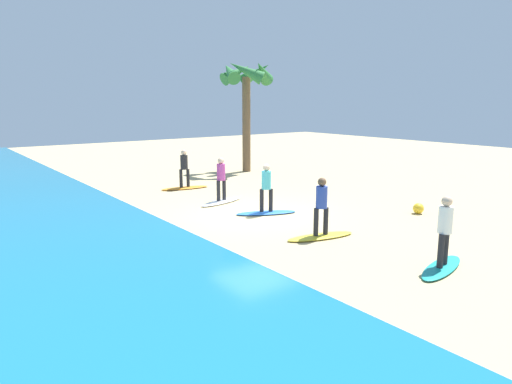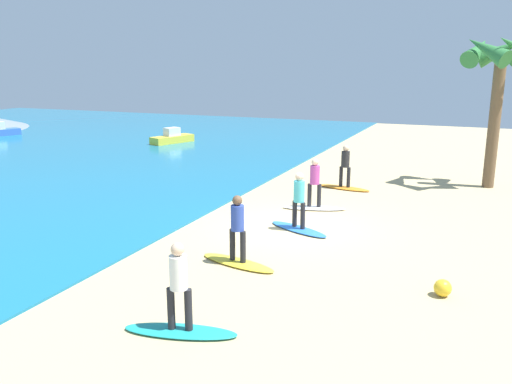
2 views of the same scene
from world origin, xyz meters
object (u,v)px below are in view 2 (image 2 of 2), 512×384
(surfboard_orange, at_px, (344,188))
(boat_yellow, at_px, (172,138))
(surfboard_teal, at_px, (181,331))
(surfer_blue, at_px, (299,196))
(palm_tree, at_px, (501,63))
(surfboard_yellow, at_px, (238,263))
(surfer_white, at_px, (315,179))
(beach_ball, at_px, (443,288))
(surfboard_white, at_px, (314,208))
(surfer_yellow, at_px, (237,224))
(surfboard_blue, at_px, (298,229))
(surfer_teal, at_px, (179,280))
(surfer_orange, at_px, (345,163))

(surfboard_orange, height_order, boat_yellow, boat_yellow)
(surfboard_teal, bearing_deg, surfer_blue, -104.60)
(boat_yellow, bearing_deg, surfer_blue, -136.71)
(palm_tree, bearing_deg, surfboard_yellow, 153.87)
(surfer_white, relative_size, beach_ball, 4.47)
(surfboard_yellow, relative_size, surfboard_orange, 1.00)
(surfboard_white, height_order, surfer_white, surfer_white)
(surfboard_yellow, bearing_deg, surfboard_teal, 110.43)
(surfer_white, height_order, palm_tree, palm_tree)
(surfboard_white, relative_size, surfer_white, 1.28)
(surfer_yellow, bearing_deg, palm_tree, -26.13)
(surfboard_teal, height_order, surfboard_white, same)
(surfboard_teal, height_order, surfboard_blue, same)
(surfer_white, bearing_deg, surfer_yellow, 177.64)
(surfer_white, distance_m, surfboard_orange, 3.49)
(surfboard_white, distance_m, palm_tree, 9.29)
(surfer_teal, distance_m, surfboard_yellow, 3.64)
(surfer_teal, height_order, surfer_orange, same)
(surfboard_orange, distance_m, surfer_orange, 0.99)
(surfboard_yellow, relative_size, surfer_yellow, 1.28)
(surfboard_blue, bearing_deg, surfer_yellow, 105.26)
(surfer_yellow, height_order, surfboard_blue, surfer_yellow)
(surfer_teal, xyz_separation_m, surfboard_yellow, (3.47, 0.48, -0.99))
(surfer_blue, xyz_separation_m, surfboard_white, (2.42, 0.27, -0.99))
(surfboard_white, height_order, beach_ball, beach_ball)
(surfer_yellow, distance_m, boat_yellow, 20.68)
(surfer_orange, distance_m, beach_ball, 9.86)
(surfboard_blue, distance_m, surfboard_white, 2.44)
(surfer_blue, height_order, surfer_orange, same)
(surfboard_white, bearing_deg, beach_ball, 113.71)
(surfboard_white, bearing_deg, boat_yellow, -57.05)
(surfboard_white, xyz_separation_m, surfboard_orange, (3.33, -0.22, 0.00))
(surfboard_teal, bearing_deg, surfer_yellow, -96.61)
(surfer_teal, xyz_separation_m, surfer_orange, (12.37, 0.03, 0.00))
(surfboard_blue, bearing_deg, surfboard_yellow, 105.26)
(surfboard_orange, bearing_deg, surfboard_blue, 100.91)
(surfboard_teal, relative_size, beach_ball, 5.72)
(surfboard_yellow, xyz_separation_m, surfboard_white, (5.56, -0.23, 0.00))
(surfboard_blue, xyz_separation_m, beach_ball, (-3.09, -4.22, 0.14))
(surfer_orange, bearing_deg, surfer_white, 176.22)
(surfboard_teal, distance_m, surfboard_yellow, 3.50)
(surfboard_white, bearing_deg, surfboard_teal, 76.18)
(surfboard_blue, height_order, palm_tree, palm_tree)
(surfer_teal, bearing_deg, surfboard_yellow, 7.84)
(surfer_teal, bearing_deg, beach_ball, -50.27)
(boat_yellow, bearing_deg, palm_tree, -106.23)
(surfer_blue, height_order, surfer_white, same)
(surfer_blue, xyz_separation_m, palm_tree, (8.32, -5.13, 3.75))
(surfer_orange, bearing_deg, boat_yellow, 58.55)
(surfer_yellow, height_order, surfer_orange, same)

